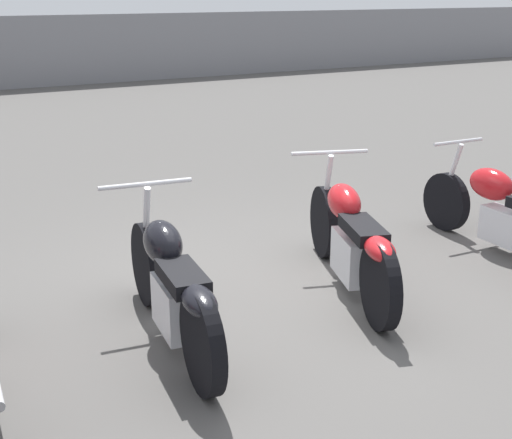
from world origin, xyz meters
TOP-DOWN VIEW (x-y plane):
  - ground_plane at (0.00, 0.00)m, footprint 60.00×60.00m
  - motorcycle_slot_2 at (-0.94, -0.57)m, footprint 0.71×2.10m
  - motorcycle_slot_3 at (0.73, -0.41)m, footprint 0.98×2.11m
  - motorcycle_slot_4 at (2.52, -0.47)m, footprint 0.62×2.17m

SIDE VIEW (x-z plane):
  - ground_plane at x=0.00m, z-range 0.00..0.00m
  - motorcycle_slot_4 at x=2.52m, z-range -0.08..0.89m
  - motorcycle_slot_3 at x=0.73m, z-range -0.08..0.96m
  - motorcycle_slot_2 at x=-0.94m, z-range -0.08..0.96m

